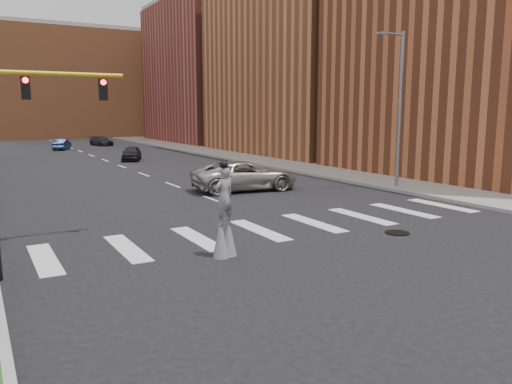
# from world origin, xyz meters

# --- Properties ---
(ground_plane) EXTENTS (160.00, 160.00, 0.00)m
(ground_plane) POSITION_xyz_m (0.00, 0.00, 0.00)
(ground_plane) COLOR black
(ground_plane) RESTS_ON ground
(sidewalk_right) EXTENTS (5.00, 90.00, 0.18)m
(sidewalk_right) POSITION_xyz_m (12.50, 25.00, 0.09)
(sidewalk_right) COLOR gray
(sidewalk_right) RESTS_ON ground
(manhole) EXTENTS (0.90, 0.90, 0.04)m
(manhole) POSITION_xyz_m (3.00, -2.00, 0.02)
(manhole) COLOR black
(manhole) RESTS_ON ground
(building_near) EXTENTS (16.00, 20.00, 22.00)m
(building_near) POSITION_xyz_m (22.00, 8.00, 11.00)
(building_near) COLOR brown
(building_near) RESTS_ON ground
(building_mid) EXTENTS (16.00, 22.00, 24.00)m
(building_mid) POSITION_xyz_m (22.00, 30.00, 12.00)
(building_mid) COLOR #AC6036
(building_mid) RESTS_ON ground
(building_far) EXTENTS (16.00, 22.00, 20.00)m
(building_far) POSITION_xyz_m (22.00, 54.00, 10.00)
(building_far) COLOR brown
(building_far) RESTS_ON ground
(building_backdrop) EXTENTS (26.00, 14.00, 18.00)m
(building_backdrop) POSITION_xyz_m (6.00, 78.00, 9.00)
(building_backdrop) COLOR #AC6036
(building_backdrop) RESTS_ON ground
(streetlight) EXTENTS (2.05, 0.20, 9.00)m
(streetlight) POSITION_xyz_m (10.90, 6.00, 4.90)
(streetlight) COLOR slate
(streetlight) RESTS_ON ground
(traffic_signal) EXTENTS (5.30, 0.23, 6.20)m
(traffic_signal) POSITION_xyz_m (-9.78, 3.00, 4.15)
(traffic_signal) COLOR black
(traffic_signal) RESTS_ON ground
(stilt_performer) EXTENTS (0.83, 0.60, 3.05)m
(stilt_performer) POSITION_xyz_m (-3.99, -1.50, 1.24)
(stilt_performer) COLOR #301E13
(stilt_performer) RESTS_ON ground
(suv_crossing) EXTENTS (6.42, 3.53, 1.70)m
(suv_crossing) POSITION_xyz_m (2.93, 9.96, 0.85)
(suv_crossing) COLOR #AFADA5
(suv_crossing) RESTS_ON ground
(car_near) EXTENTS (2.93, 4.27, 1.35)m
(car_near) POSITION_xyz_m (2.14, 30.62, 0.67)
(car_near) COLOR black
(car_near) RESTS_ON ground
(car_mid) EXTENTS (2.68, 4.06, 1.27)m
(car_mid) POSITION_xyz_m (-1.41, 47.55, 0.63)
(car_mid) COLOR navy
(car_mid) RESTS_ON ground
(car_far) EXTENTS (2.77, 4.47, 1.21)m
(car_far) POSITION_xyz_m (4.28, 52.48, 0.60)
(car_far) COLOR black
(car_far) RESTS_ON ground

